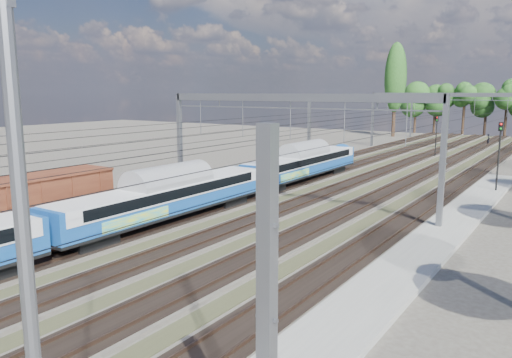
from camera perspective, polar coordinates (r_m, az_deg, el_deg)
The scene contains 10 objects.
track_bed at distance 53.07m, azimuth 11.95°, elevation -0.08°, with size 21.00×130.00×0.34m.
platform at distance 26.29m, azimuth 15.88°, elevation -10.43°, with size 3.00×70.00×0.30m, color gray.
catenary at distance 59.47m, azimuth 15.26°, elevation 6.95°, with size 25.65×130.00×9.00m.
tree_belt at distance 101.77m, azimuth 25.48°, elevation 8.35°, with size 39.26×98.64×12.09m.
poplar at distance 107.12m, azimuth 15.66°, elevation 11.05°, with size 4.40×4.40×19.04m.
emu_train at distance 34.64m, azimuth -10.44°, elevation -1.44°, with size 2.78×58.93×4.07m.
worker at distance 96.07m, azimuth 25.03°, elevation 4.13°, with size 0.71×0.47×1.95m, color black.
signal_near at distance 74.94m, azimuth 19.92°, elevation 5.12°, with size 0.39×0.36×5.72m.
signal_far at distance 49.80m, azimuth 26.04°, elevation 3.12°, with size 0.43×0.39×6.48m.
lamp_post at distance 8.02m, azimuth -24.61°, elevation -16.41°, with size 1.73×0.29×10.43m.
Camera 1 is at (19.27, -3.62, 9.13)m, focal length 35.00 mm.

